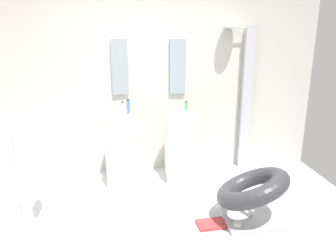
{
  "coord_description": "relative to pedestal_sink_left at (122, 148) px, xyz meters",
  "views": [
    {
      "loc": [
        -0.23,
        -2.82,
        1.91
      ],
      "look_at": [
        0.15,
        0.55,
        0.95
      ],
      "focal_mm": 33.74,
      "sensor_mm": 36.0,
      "label": 1
    }
  ],
  "objects": [
    {
      "name": "shower_column",
      "position": [
        1.79,
        0.32,
        0.61
      ],
      "size": [
        0.49,
        0.24,
        2.05
      ],
      "color": "#B7BABF",
      "rests_on": "ground_plane"
    },
    {
      "name": "rear_partition",
      "position": [
        0.4,
        0.45,
        0.83
      ],
      "size": [
        4.8,
        0.1,
        2.6
      ],
      "primitive_type": "cube",
      "color": "beige",
      "rests_on": "ground_plane"
    },
    {
      "name": "soap_bottle_blue",
      "position": [
        0.1,
        0.04,
        0.56
      ],
      "size": [
        0.04,
        0.04,
        0.2
      ],
      "color": "#4C72B7",
      "rests_on": "pedestal_sink_left"
    },
    {
      "name": "vanity_mirror_right",
      "position": [
        0.8,
        0.38,
        1.04
      ],
      "size": [
        0.22,
        0.03,
        0.74
      ],
      "primitive_type": "cube",
      "color": "#8C9EA8"
    },
    {
      "name": "magazine_charcoal",
      "position": [
        1.25,
        -1.31,
        -0.45
      ],
      "size": [
        0.29,
        0.18,
        0.03
      ],
      "primitive_type": "cube",
      "rotation": [
        0.0,
        0.0,
        -0.13
      ],
      "color": "#38383D",
      "rests_on": "area_rug"
    },
    {
      "name": "magazine_teal",
      "position": [
        1.34,
        -1.1,
        -0.45
      ],
      "size": [
        0.24,
        0.19,
        0.03
      ],
      "primitive_type": "cube",
      "rotation": [
        0.0,
        0.0,
        0.01
      ],
      "color": "teal",
      "rests_on": "area_rug"
    },
    {
      "name": "ground_plane",
      "position": [
        0.4,
        -1.2,
        -0.49
      ],
      "size": [
        4.8,
        3.6,
        0.04
      ],
      "primitive_type": "cube",
      "color": "silver"
    },
    {
      "name": "vanity_mirror_left",
      "position": [
        0.0,
        0.38,
        1.04
      ],
      "size": [
        0.22,
        0.03,
        0.74
      ],
      "primitive_type": "cube",
      "color": "#8C9EA8"
    },
    {
      "name": "pedestal_sink_right",
      "position": [
        0.8,
        0.0,
        0.0
      ],
      "size": [
        0.4,
        0.4,
        1.04
      ],
      "color": "white",
      "rests_on": "ground_plane"
    },
    {
      "name": "area_rug",
      "position": [
        1.07,
        -1.2,
        -0.47
      ],
      "size": [
        1.19,
        0.67,
        0.01
      ],
      "primitive_type": "cube",
      "color": "#B2B2B7",
      "rests_on": "ground_plane"
    },
    {
      "name": "coffee_mug",
      "position": [
        1.19,
        -1.31,
        -0.42
      ],
      "size": [
        0.08,
        0.08,
        0.08
      ],
      "primitive_type": "cylinder",
      "color": "white",
      "rests_on": "area_rug"
    },
    {
      "name": "lounge_chair",
      "position": [
        1.37,
        -1.16,
        -0.12
      ],
      "size": [
        1.08,
        1.08,
        0.65
      ],
      "color": "#B7BABF",
      "rests_on": "ground_plane"
    },
    {
      "name": "pedestal_sink_left",
      "position": [
        0.0,
        0.0,
        0.0
      ],
      "size": [
        0.4,
        0.4,
        1.04
      ],
      "color": "white",
      "rests_on": "ground_plane"
    },
    {
      "name": "magazine_red",
      "position": [
        0.94,
        -1.21,
        -0.45
      ],
      "size": [
        0.31,
        0.22,
        0.03
      ],
      "primitive_type": "cube",
      "rotation": [
        0.0,
        0.0,
        0.09
      ],
      "color": "#B73838",
      "rests_on": "area_rug"
    },
    {
      "name": "towel_rack",
      "position": [
        -0.89,
        -0.86,
        0.16
      ],
      "size": [
        0.37,
        0.22,
        0.95
      ],
      "color": "#B7BABF",
      "rests_on": "ground_plane"
    },
    {
      "name": "soap_bottle_green",
      "position": [
        0.88,
        0.08,
        0.53
      ],
      "size": [
        0.04,
        0.04,
        0.15
      ],
      "color": "#59996B",
      "rests_on": "pedestal_sink_right"
    },
    {
      "name": "soap_bottle_clear",
      "position": [
        0.04,
        -0.11,
        0.56
      ],
      "size": [
        0.04,
        0.04,
        0.19
      ],
      "color": "silver",
      "rests_on": "pedestal_sink_left"
    }
  ]
}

